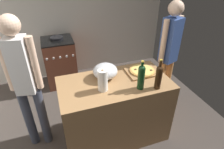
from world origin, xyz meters
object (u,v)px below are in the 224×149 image
person_in_red (169,52)px  mixing_bowl (105,71)px  pizza (142,70)px  wine_bottle_green (141,76)px  paper_towel_roll (103,80)px  wine_bottle_amber (159,76)px  person_in_stripes (25,80)px  stove (60,62)px

person_in_red → mixing_bowl: bearing=-169.0°
pizza → mixing_bowl: bearing=175.6°
mixing_bowl → wine_bottle_green: size_ratio=0.86×
mixing_bowl → paper_towel_roll: size_ratio=1.17×
wine_bottle_amber → person_in_stripes: person_in_stripes is taller
pizza → person_in_stripes: (-1.40, 0.11, 0.08)m
wine_bottle_green → person_in_red: size_ratio=0.21×
pizza → mixing_bowl: 0.50m
pizza → wine_bottle_green: size_ratio=0.93×
person_in_red → stove: bearing=139.7°
wine_bottle_green → person_in_red: person_in_red is taller
pizza → person_in_stripes: bearing=175.7°
pizza → wine_bottle_amber: bearing=-89.3°
pizza → mixing_bowl: size_ratio=1.09×
mixing_bowl → person_in_red: 1.05m
wine_bottle_green → person_in_stripes: size_ratio=0.20×
pizza → paper_towel_roll: size_ratio=1.27×
person_in_stripes → person_in_red: person_in_stripes is taller
mixing_bowl → person_in_red: bearing=11.0°
mixing_bowl → wine_bottle_amber: size_ratio=0.83×
paper_towel_roll → person_in_red: person_in_red is taller
person_in_red → person_in_stripes: bearing=-176.1°
wine_bottle_amber → paper_towel_roll: bearing=164.2°
paper_towel_roll → person_in_red: bearing=21.1°
person_in_stripes → stove: bearing=72.0°
paper_towel_roll → stove: paper_towel_roll is taller
person_in_stripes → person_in_red: size_ratio=1.01×
stove → person_in_stripes: size_ratio=0.55×
paper_towel_roll → wine_bottle_amber: bearing=-15.8°
stove → person_in_red: 2.03m
pizza → stove: bearing=122.3°
pizza → stove: size_ratio=0.35×
paper_towel_roll → wine_bottle_amber: 0.62m
mixing_bowl → wine_bottle_green: wine_bottle_green is taller
person_in_red → pizza: bearing=-156.2°
paper_towel_roll → person_in_stripes: 0.87m
mixing_bowl → stove: bearing=107.4°
wine_bottle_green → person_in_stripes: 1.29m
paper_towel_roll → person_in_stripes: bearing=159.3°
pizza → wine_bottle_amber: wine_bottle_amber is taller
paper_towel_roll → mixing_bowl: bearing=66.7°
person_in_red → wine_bottle_amber: bearing=-131.5°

